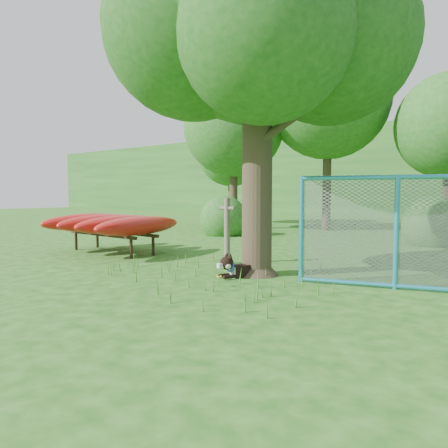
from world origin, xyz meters
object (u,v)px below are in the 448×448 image
Objects in this scene: kayak_rack at (112,224)px; fence_section at (396,232)px; oak_tree at (256,22)px; husky_dog at (241,268)px.

kayak_rack is 7.35m from fence_section.
oak_tree is 2.20× the size of kayak_rack.
kayak_rack is at bearing 164.60° from fence_section.
kayak_rack is at bearing 178.10° from oak_tree.
oak_tree is 4.66m from husky_dog.
husky_dog is 0.33× the size of fence_section.
kayak_rack is 4.80m from husky_dog.
husky_dog is (-0.06, -0.40, -4.64)m from oak_tree.
husky_dog is at bearing -4.86° from kayak_rack.
fence_section reaches higher than kayak_rack.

